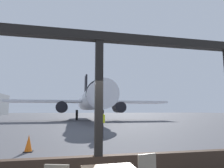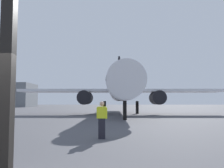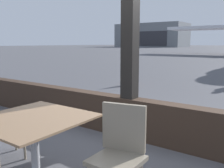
{
  "view_description": "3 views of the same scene",
  "coord_description": "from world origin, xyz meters",
  "px_view_note": "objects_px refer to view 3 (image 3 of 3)",
  "views": [
    {
      "loc": [
        -0.71,
        -5.03,
        1.73
      ],
      "look_at": [
        3.4,
        14.39,
        4.46
      ],
      "focal_mm": 31.05,
      "sensor_mm": 36.0,
      "label": 1
    },
    {
      "loc": [
        1.74,
        -3.86,
        1.72
      ],
      "look_at": [
        1.59,
        18.43,
        3.39
      ],
      "focal_mm": 38.34,
      "sensor_mm": 36.0,
      "label": 2
    },
    {
      "loc": [
        1.89,
        -3.13,
        1.42
      ],
      "look_at": [
        0.23,
        -0.79,
        0.94
      ],
      "focal_mm": 39.67,
      "sensor_mm": 36.0,
      "label": 3
    }
  ],
  "objects_px": {
    "dining_table": "(35,142)",
    "traffic_cone": "(129,75)",
    "distant_hangar": "(152,35)",
    "cafe_chair_aisle_right": "(120,147)"
  },
  "relations": [
    {
      "from": "dining_table",
      "to": "traffic_cone",
      "type": "height_order",
      "value": "dining_table"
    },
    {
      "from": "traffic_cone",
      "to": "distant_hangar",
      "type": "height_order",
      "value": "distant_hangar"
    },
    {
      "from": "distant_hangar",
      "to": "dining_table",
      "type": "bearing_deg",
      "value": -64.44
    },
    {
      "from": "cafe_chair_aisle_right",
      "to": "distant_hangar",
      "type": "height_order",
      "value": "distant_hangar"
    },
    {
      "from": "dining_table",
      "to": "distant_hangar",
      "type": "relative_size",
      "value": 0.04
    },
    {
      "from": "cafe_chair_aisle_right",
      "to": "traffic_cone",
      "type": "bearing_deg",
      "value": 120.58
    },
    {
      "from": "traffic_cone",
      "to": "distant_hangar",
      "type": "distance_m",
      "value": 82.92
    },
    {
      "from": "dining_table",
      "to": "distant_hangar",
      "type": "bearing_deg",
      "value": 115.56
    },
    {
      "from": "cafe_chair_aisle_right",
      "to": "distant_hangar",
      "type": "distance_m",
      "value": 89.18
    },
    {
      "from": "dining_table",
      "to": "distant_hangar",
      "type": "height_order",
      "value": "distant_hangar"
    }
  ]
}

